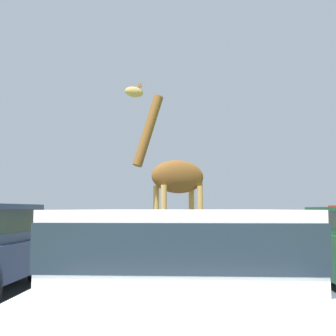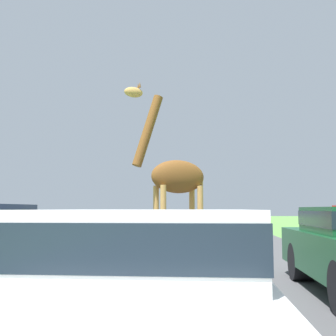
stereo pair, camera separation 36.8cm
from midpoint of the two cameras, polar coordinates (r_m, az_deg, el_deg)
road at (r=29.45m, az=4.15°, el=-8.17°), size 8.30×120.00×0.00m
giraffe_near_road at (r=12.43m, az=1.62°, el=-1.27°), size 2.43×1.66×5.01m
car_lead_maroon at (r=3.24m, az=0.31°, el=-16.85°), size 1.73×4.27×1.35m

